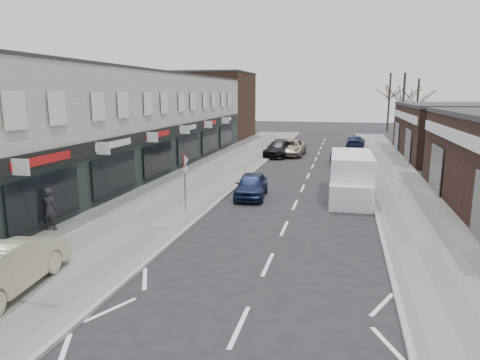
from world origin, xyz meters
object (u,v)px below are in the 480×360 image
Objects in this scene: sedan_on_pavement at (2,266)px; parked_car_left_c at (291,148)px; pedestrian at (50,209)px; parked_car_right_a at (354,163)px; parked_car_right_b at (342,156)px; warning_sign at (185,165)px; parked_car_left_b at (278,149)px; white_van at (351,177)px; parked_car_left_a at (251,185)px; parked_car_right_c at (356,142)px.

parked_car_left_c is at bearing -106.23° from sedan_on_pavement.
parked_car_left_c is at bearing -111.89° from pedestrian.
parked_car_right_a is 2.93m from parked_car_right_b.
warning_sign reaches higher than parked_car_right_a.
parked_car_left_c is (1.00, 1.00, 0.01)m from parked_car_left_b.
parked_car_left_b is at bearing 84.63° from warning_sign.
parked_car_right_b is at bearing -27.58° from parked_car_left_b.
pedestrian is at bearing -104.28° from parked_car_left_c.
white_van is at bearing -131.46° from sedan_on_pavement.
parked_car_left_b is (1.76, 18.72, -1.50)m from warning_sign.
white_van is at bearing -148.74° from pedestrian.
parked_car_right_b is at bearing -126.06° from pedestrian.
parked_car_left_a is 24.55m from parked_car_right_c.
parked_car_left_c is (-5.15, 15.32, -0.42)m from white_van.
pedestrian is at bearing 56.45° from parked_car_right_a.
parked_car_left_a is 16.61m from parked_car_left_c.
parked_car_left_a is 15.63m from parked_car_left_b.
sedan_on_pavement is at bearing 108.36° from pedestrian.
white_van reaches higher than parked_car_left_c.
pedestrian is 10.37m from parked_car_left_a.
parked_car_right_a is at bearing -121.59° from sedan_on_pavement.
white_van is at bearing 9.08° from parked_car_left_a.
warning_sign is 0.58× the size of sedan_on_pavement.
sedan_on_pavement is 0.91× the size of parked_car_left_c.
white_van reaches higher than parked_car_left_b.
parked_car_right_c is (8.66, 26.91, -1.58)m from warning_sign.
pedestrian reaches higher than parked_car_left_a.
pedestrian is (-4.04, -4.83, -1.20)m from warning_sign.
parked_car_left_b is 9.04m from parked_car_right_a.
parked_car_left_a is 10.83m from parked_car_right_a.
sedan_on_pavement is 38.29m from parked_car_right_c.
parked_car_left_b is at bearing 112.20° from white_van.
pedestrian is 24.25m from parked_car_left_b.
pedestrian reaches higher than parked_car_right_c.
parked_car_left_c is at bearing 49.62° from parked_car_left_b.
parked_car_left_a reaches higher than parked_car_right_c.
parked_car_left_a is at bearing -167.38° from white_van.
parked_car_left_a is 12.98m from parked_car_right_b.
warning_sign is 0.56× the size of parked_car_left_b.
parked_car_right_a is at bearing 56.48° from warning_sign.
warning_sign is 0.65× the size of parked_car_right_b.
warning_sign is 1.52× the size of pedestrian.
sedan_on_pavement is at bearing -97.29° from parked_car_left_c.
warning_sign is at bearing -136.33° from pedestrian.
parked_car_left_b is 6.62m from parked_car_right_b.
white_van reaches higher than pedestrian.
parked_car_left_b is 1.16× the size of parked_car_right_b.
parked_car_right_b is at bearing -117.49° from sedan_on_pavement.
parked_car_right_c is (0.75, 22.51, -0.50)m from white_van.
parked_car_right_b reaches higher than parked_car_left_a.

